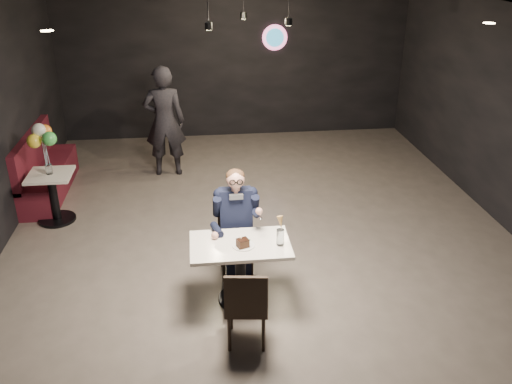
{
  "coord_description": "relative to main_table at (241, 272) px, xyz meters",
  "views": [
    {
      "loc": [
        -0.85,
        -6.45,
        3.78
      ],
      "look_at": [
        -0.18,
        -0.73,
        1.08
      ],
      "focal_mm": 38.0,
      "sensor_mm": 36.0,
      "label": 1
    }
  ],
  "objects": [
    {
      "name": "balloon_vase",
      "position": [
        -2.52,
        2.25,
        0.45
      ],
      "size": [
        0.09,
        0.09,
        0.14
      ],
      "primitive_type": "cylinder",
      "color": "silver",
      "rests_on": "side_table"
    },
    {
      "name": "side_table",
      "position": [
        -2.52,
        2.25,
        0.01
      ],
      "size": [
        0.61,
        0.61,
        0.76
      ],
      "primitive_type": "cube",
      "color": "silver",
      "rests_on": "floor"
    },
    {
      "name": "seated_man",
      "position": [
        0.0,
        0.55,
        0.34
      ],
      "size": [
        0.6,
        0.8,
        1.44
      ],
      "primitive_type": "cube",
      "color": "black",
      "rests_on": "floor"
    },
    {
      "name": "dessert_plate",
      "position": [
        0.03,
        -0.06,
        0.38
      ],
      "size": [
        0.24,
        0.24,
        0.01
      ],
      "primitive_type": "cylinder",
      "color": "white",
      "rests_on": "main_table"
    },
    {
      "name": "balloon_bunch",
      "position": [
        -2.52,
        2.25,
        0.82
      ],
      "size": [
        0.36,
        0.36,
        0.6
      ],
      "primitive_type": "cube",
      "color": "yellow",
      "rests_on": "balloon_vase"
    },
    {
      "name": "passerby",
      "position": [
        -0.94,
        3.86,
        0.58
      ],
      "size": [
        0.7,
        0.46,
        1.91
      ],
      "primitive_type": "imported",
      "rotation": [
        0.0,
        0.0,
        3.14
      ],
      "color": "black",
      "rests_on": "floor"
    },
    {
      "name": "mint_leaf",
      "position": [
        0.08,
        -0.09,
        0.47
      ],
      "size": [
        0.06,
        0.04,
        0.01
      ],
      "primitive_type": "ellipsoid",
      "color": "#2D8C3D",
      "rests_on": "cake_slice"
    },
    {
      "name": "chair_near",
      "position": [
        0.0,
        -0.69,
        0.09
      ],
      "size": [
        0.47,
        0.51,
        0.92
      ],
      "primitive_type": "cube",
      "rotation": [
        0.0,
        0.0,
        -0.13
      ],
      "color": "black",
      "rests_on": "floor"
    },
    {
      "name": "floor",
      "position": [
        0.43,
        1.33,
        -0.38
      ],
      "size": [
        9.0,
        9.0,
        0.0
      ],
      "primitive_type": "plane",
      "color": "#6D615A",
      "rests_on": "ground"
    },
    {
      "name": "cake_slice",
      "position": [
        0.02,
        -0.09,
        0.43
      ],
      "size": [
        0.15,
        0.13,
        0.09
      ],
      "primitive_type": "cube",
      "rotation": [
        0.0,
        0.0,
        0.35
      ],
      "color": "black",
      "rests_on": "dessert_plate"
    },
    {
      "name": "wall_sign",
      "position": [
        1.23,
        5.8,
        1.62
      ],
      "size": [
        0.5,
        0.06,
        0.5
      ],
      "primitive_type": null,
      "color": "pink",
      "rests_on": "floor"
    },
    {
      "name": "pendant_lights",
      "position": [
        0.43,
        3.33,
        2.51
      ],
      "size": [
        1.4,
        1.2,
        0.36
      ],
      "primitive_type": "cube",
      "color": "black",
      "rests_on": "floor"
    },
    {
      "name": "wafer_cone",
      "position": [
        0.44,
        -0.03,
        0.63
      ],
      "size": [
        0.09,
        0.09,
        0.14
      ],
      "primitive_type": "cone",
      "rotation": [
        0.0,
        0.0,
        0.26
      ],
      "color": "tan",
      "rests_on": "sundae_glass"
    },
    {
      "name": "sundae_glass",
      "position": [
        0.43,
        -0.08,
        0.47
      ],
      "size": [
        0.08,
        0.08,
        0.19
      ],
      "primitive_type": "cylinder",
      "color": "silver",
      "rests_on": "main_table"
    },
    {
      "name": "chair_far",
      "position": [
        0.0,
        0.55,
        0.09
      ],
      "size": [
        0.42,
        0.46,
        0.92
      ],
      "primitive_type": "cube",
      "color": "black",
      "rests_on": "floor"
    },
    {
      "name": "booth_bench",
      "position": [
        -2.82,
        3.25,
        0.14
      ],
      "size": [
        0.51,
        2.05,
        1.03
      ],
      "primitive_type": "cube",
      "color": "#490F1C",
      "rests_on": "floor"
    },
    {
      "name": "main_table",
      "position": [
        0.0,
        0.0,
        0.0
      ],
      "size": [
        1.1,
        0.7,
        0.75
      ],
      "primitive_type": "cube",
      "color": "silver",
      "rests_on": "floor"
    }
  ]
}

